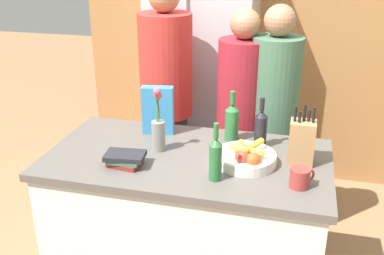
% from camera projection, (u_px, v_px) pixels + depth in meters
% --- Properties ---
extents(kitchen_island, '(1.48, 0.79, 0.94)m').
position_uv_depth(kitchen_island, '(188.00, 230.00, 2.53)').
color(kitchen_island, silver).
rests_on(kitchen_island, ground_plane).
extents(back_wall_wood, '(2.68, 0.12, 2.60)m').
position_uv_depth(back_wall_wood, '(240.00, 27.00, 3.77)').
color(back_wall_wood, '#9E6B3D').
rests_on(back_wall_wood, ground_plane).
extents(refrigerator, '(0.80, 0.62, 2.02)m').
position_uv_depth(refrigerator, '(203.00, 70.00, 3.61)').
color(refrigerator, '#B7B7BC').
rests_on(refrigerator, ground_plane).
extents(fruit_bowl, '(0.31, 0.31, 0.11)m').
position_uv_depth(fruit_bowl, '(246.00, 157.00, 2.24)').
color(fruit_bowl, silver).
rests_on(fruit_bowl, kitchen_island).
extents(knife_block, '(0.12, 0.11, 0.31)m').
position_uv_depth(knife_block, '(302.00, 142.00, 2.23)').
color(knife_block, '#A87A4C').
rests_on(knife_block, kitchen_island).
extents(flower_vase, '(0.07, 0.07, 0.35)m').
position_uv_depth(flower_vase, '(158.00, 128.00, 2.36)').
color(flower_vase, gray).
rests_on(flower_vase, kitchen_island).
extents(cereal_box, '(0.19, 0.09, 0.28)m').
position_uv_depth(cereal_box, '(158.00, 110.00, 2.57)').
color(cereal_box, teal).
rests_on(cereal_box, kitchen_island).
extents(coffee_mug, '(0.12, 0.10, 0.09)m').
position_uv_depth(coffee_mug, '(300.00, 178.00, 2.04)').
color(coffee_mug, '#99332D').
rests_on(coffee_mug, kitchen_island).
extents(book_stack, '(0.21, 0.15, 0.07)m').
position_uv_depth(book_stack, '(125.00, 159.00, 2.23)').
color(book_stack, maroon).
rests_on(book_stack, kitchen_island).
extents(bottle_oil, '(0.07, 0.07, 0.28)m').
position_uv_depth(bottle_oil, '(261.00, 128.00, 2.41)').
color(bottle_oil, black).
rests_on(bottle_oil, kitchen_island).
extents(bottle_vinegar, '(0.06, 0.06, 0.29)m').
position_uv_depth(bottle_vinegar, '(215.00, 158.00, 2.07)').
color(bottle_vinegar, '#286633').
rests_on(bottle_vinegar, kitchen_island).
extents(bottle_wine, '(0.08, 0.08, 0.29)m').
position_uv_depth(bottle_wine, '(232.00, 121.00, 2.49)').
color(bottle_wine, '#286633').
rests_on(bottle_wine, kitchen_island).
extents(person_at_sink, '(0.36, 0.36, 1.74)m').
position_uv_depth(person_at_sink, '(166.00, 95.00, 3.14)').
color(person_at_sink, '#383842').
rests_on(person_at_sink, ground_plane).
extents(person_in_blue, '(0.32, 0.32, 1.61)m').
position_uv_depth(person_in_blue, '(241.00, 118.00, 2.93)').
color(person_in_blue, '#383842').
rests_on(person_in_blue, ground_plane).
extents(person_in_red_tee, '(0.31, 0.31, 1.64)m').
position_uv_depth(person_in_red_tee, '(273.00, 118.00, 2.87)').
color(person_in_red_tee, '#383842').
rests_on(person_in_red_tee, ground_plane).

